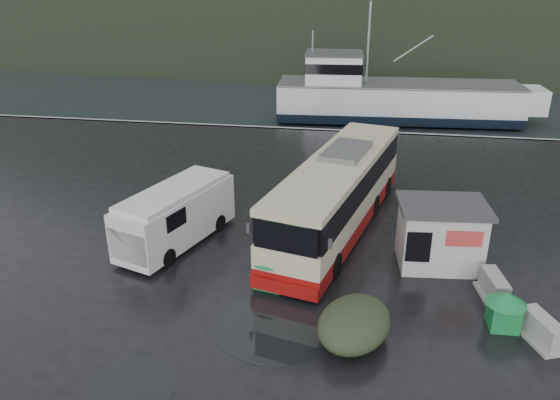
% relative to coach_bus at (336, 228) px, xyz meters
% --- Properties ---
extents(ground, '(160.00, 160.00, 0.00)m').
position_rel_coach_bus_xyz_m(ground, '(-1.58, -4.18, 0.00)').
color(ground, black).
rests_on(ground, ground).
extents(harbor_water, '(300.00, 180.00, 0.02)m').
position_rel_coach_bus_xyz_m(harbor_water, '(-1.58, 105.82, 0.00)').
color(harbor_water, black).
rests_on(harbor_water, ground).
extents(quay_edge, '(160.00, 0.60, 1.50)m').
position_rel_coach_bus_xyz_m(quay_edge, '(-1.58, 15.82, 0.00)').
color(quay_edge, '#999993').
rests_on(quay_edge, ground).
extents(coach_bus, '(5.92, 12.68, 3.48)m').
position_rel_coach_bus_xyz_m(coach_bus, '(0.00, 0.00, 0.00)').
color(coach_bus, beige).
rests_on(coach_bus, ground).
extents(white_van, '(3.90, 6.32, 2.50)m').
position_rel_coach_bus_xyz_m(white_van, '(-6.55, -2.42, 0.00)').
color(white_van, silver).
rests_on(white_van, ground).
extents(waste_bin_left, '(1.29, 1.29, 1.50)m').
position_rel_coach_bus_xyz_m(waste_bin_left, '(-2.05, -5.11, 0.00)').
color(waste_bin_left, '#167C3A').
rests_on(waste_bin_left, ground).
extents(waste_bin_right, '(0.96, 0.96, 1.30)m').
position_rel_coach_bus_xyz_m(waste_bin_right, '(5.79, -6.40, 0.00)').
color(waste_bin_right, '#167C3A').
rests_on(waste_bin_right, ground).
extents(dome_tent, '(2.97, 3.53, 1.19)m').
position_rel_coach_bus_xyz_m(dome_tent, '(1.04, -7.81, 0.00)').
color(dome_tent, '#2E3721').
rests_on(dome_tent, ground).
extents(ticket_kiosk, '(3.52, 2.79, 2.59)m').
position_rel_coach_bus_xyz_m(ticket_kiosk, '(4.10, -2.53, 0.00)').
color(ticket_kiosk, '#BCBCB7').
rests_on(ticket_kiosk, ground).
extents(jersey_barrier_a, '(1.40, 1.88, 0.84)m').
position_rel_coach_bus_xyz_m(jersey_barrier_a, '(6.82, -6.95, 0.00)').
color(jersey_barrier_a, '#999993').
rests_on(jersey_barrier_a, ground).
extents(jersey_barrier_b, '(1.11, 1.83, 0.86)m').
position_rel_coach_bus_xyz_m(jersey_barrier_b, '(5.83, -4.63, 0.00)').
color(jersey_barrier_b, '#999993').
rests_on(jersey_barrier_b, ground).
extents(fishing_trawler, '(24.04, 6.54, 9.51)m').
position_rel_coach_bus_xyz_m(fishing_trawler, '(3.54, 24.90, 0.00)').
color(fishing_trawler, silver).
rests_on(fishing_trawler, ground).
extents(puddles, '(6.67, 6.59, 0.01)m').
position_rel_coach_bus_xyz_m(puddles, '(-2.42, -8.44, 0.01)').
color(puddles, black).
rests_on(puddles, ground).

